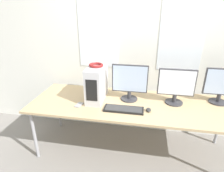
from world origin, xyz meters
name	(u,v)px	position (x,y,z in m)	size (l,w,h in m)	color
wall_back	(138,43)	(0.00, 0.99, 1.35)	(8.00, 0.07, 2.70)	silver
desk	(133,106)	(0.00, 0.43, 0.67)	(2.51, 0.86, 0.71)	tan
pc_tower	(97,83)	(-0.46, 0.48, 0.93)	(0.19, 0.47, 0.43)	silver
headphones	(96,65)	(-0.46, 0.48, 1.16)	(0.17, 0.17, 0.03)	maroon
monitor_main	(130,82)	(-0.06, 0.53, 0.95)	(0.44, 0.21, 0.46)	#333338
monitor_right_near	(176,86)	(0.49, 0.53, 0.94)	(0.43, 0.21, 0.44)	#333338
monitor_right_far	(222,85)	(1.03, 0.64, 0.94)	(0.41, 0.21, 0.44)	#333338
keyboard	(124,109)	(-0.09, 0.25, 0.72)	(0.45, 0.16, 0.02)	black
mouse	(149,110)	(0.19, 0.27, 0.73)	(0.05, 0.08, 0.03)	#2D2D2D
cell_phone	(79,105)	(-0.63, 0.26, 0.72)	(0.09, 0.13, 0.01)	#99999E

